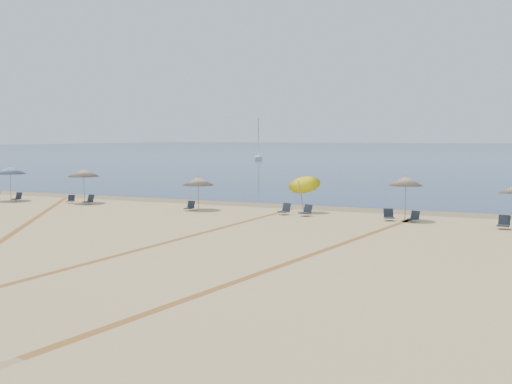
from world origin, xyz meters
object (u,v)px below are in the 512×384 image
chair_2 (71,199)px  chair_4 (190,206)px  chair_1 (18,197)px  chair_3 (89,200)px  chair_6 (307,211)px  chair_9 (504,223)px  umbrella_3 (304,181)px  chair_5 (285,210)px  umbrella_1 (84,173)px  chair_8 (414,217)px  umbrella_2 (198,181)px  chair_7 (389,215)px  umbrella_0 (10,170)px  sailboat_0 (259,147)px  umbrella_4 (406,181)px

chair_2 → chair_4: bearing=-27.0°
chair_1 → chair_3: size_ratio=0.85×
chair_6 → chair_9: bearing=14.2°
umbrella_3 → chair_5: bearing=-111.8°
chair_5 → umbrella_1: bearing=-162.6°
umbrella_3 → chair_9: (11.98, -2.59, -1.68)m
umbrella_1 → chair_8: (23.79, -0.61, -1.92)m
umbrella_2 → chair_8: (14.13, -0.34, -1.62)m
chair_8 → chair_9: size_ratio=0.96×
chair_7 → chair_2: bearing=157.1°
umbrella_2 → chair_5: (6.24, -0.23, -1.58)m
chair_3 → chair_6: size_ratio=0.94×
chair_4 → umbrella_1: bearing=178.7°
chair_9 → chair_5: bearing=-176.8°
umbrella_0 → umbrella_1: (6.18, 0.91, -0.09)m
chair_7 → chair_5: bearing=156.3°
umbrella_0 → chair_1: umbrella_0 is taller
umbrella_1 → chair_2: umbrella_1 is taller
chair_4 → chair_6: 7.89m
chair_7 → chair_8: chair_7 is taller
umbrella_0 → chair_4: umbrella_0 is taller
chair_2 → chair_8: (24.57, -0.08, 0.02)m
chair_1 → chair_6: size_ratio=0.80×
umbrella_0 → chair_3: (7.19, 0.20, -1.99)m
chair_9 → sailboat_0: sailboat_0 is taller
umbrella_0 → chair_7: size_ratio=3.20×
chair_6 → chair_5: bearing=-165.0°
chair_9 → umbrella_4: bearing=172.0°
chair_7 → umbrella_2: bearing=155.8°
umbrella_4 → sailboat_0: bearing=118.2°
chair_1 → chair_8: 29.11m
umbrella_4 → chair_4: 13.90m
umbrella_0 → chair_2: bearing=4.0°
chair_1 → chair_6: (22.65, 0.53, 0.02)m
chair_7 → sailboat_0: sailboat_0 is taller
chair_3 → umbrella_2: bearing=14.1°
chair_3 → chair_6: chair_6 is taller
chair_1 → umbrella_1: bearing=13.3°
umbrella_4 → chair_6: bearing=-173.8°
umbrella_3 → chair_9: 12.38m
chair_4 → chair_5: bearing=10.7°
chair_3 → chair_8: size_ratio=1.04×
chair_4 → chair_9: size_ratio=0.87×
chair_1 → umbrella_3: bearing=7.4°
chair_4 → sailboat_0: size_ratio=0.08×
umbrella_3 → chair_3: bearing=-173.2°
umbrella_0 → chair_8: umbrella_0 is taller
umbrella_2 → chair_7: (12.70, -0.34, -1.60)m
chair_4 → chair_5: chair_5 is taller
umbrella_0 → chair_9: (34.73, -0.53, -1.98)m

